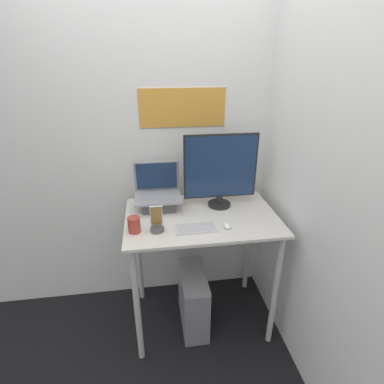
# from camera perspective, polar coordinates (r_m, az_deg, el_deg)

# --- Properties ---
(ground_plane) EXTENTS (12.00, 12.00, 0.00)m
(ground_plane) POSITION_cam_1_polar(r_m,az_deg,el_deg) (2.41, 3.09, -28.39)
(ground_plane) COLOR black
(wall_back) EXTENTS (6.00, 0.06, 2.60)m
(wall_back) POSITION_cam_1_polar(r_m,az_deg,el_deg) (2.29, 0.08, 8.83)
(wall_back) COLOR silver
(wall_back) RESTS_ON ground_plane
(wall_side_right) EXTENTS (0.05, 6.00, 2.60)m
(wall_side_right) POSITION_cam_1_polar(r_m,az_deg,el_deg) (1.80, 23.07, 2.44)
(wall_side_right) COLOR silver
(wall_side_right) RESTS_ON ground_plane
(desk) EXTENTS (1.03, 0.68, 0.93)m
(desk) POSITION_cam_1_polar(r_m,az_deg,el_deg) (2.12, 1.77, -8.09)
(desk) COLOR beige
(desk) RESTS_ON ground_plane
(laptop) EXTENTS (0.32, 0.25, 0.32)m
(laptop) POSITION_cam_1_polar(r_m,az_deg,el_deg) (2.13, -6.49, -1.00)
(laptop) COLOR #4C4C51
(laptop) RESTS_ON desk
(monitor) EXTENTS (0.51, 0.16, 0.53)m
(monitor) POSITION_cam_1_polar(r_m,az_deg,el_deg) (2.09, 5.45, 3.97)
(monitor) COLOR black
(monitor) RESTS_ON desk
(keyboard) EXTENTS (0.26, 0.12, 0.02)m
(keyboard) POSITION_cam_1_polar(r_m,az_deg,el_deg) (1.88, 0.75, -6.91)
(keyboard) COLOR silver
(keyboard) RESTS_ON desk
(mouse) EXTENTS (0.04, 0.07, 0.03)m
(mouse) POSITION_cam_1_polar(r_m,az_deg,el_deg) (1.91, 6.71, -6.36)
(mouse) COLOR white
(mouse) RESTS_ON desk
(cell_phone) EXTENTS (0.09, 0.09, 0.17)m
(cell_phone) POSITION_cam_1_polar(r_m,az_deg,el_deg) (1.87, -6.73, -6.08)
(cell_phone) COLOR #4C4C51
(cell_phone) RESTS_ON desk
(computer_tower) EXTENTS (0.18, 0.45, 0.47)m
(computer_tower) POSITION_cam_1_polar(r_m,az_deg,el_deg) (2.41, 0.22, -19.74)
(computer_tower) COLOR gray
(computer_tower) RESTS_ON ground_plane
(mug) EXTENTS (0.08, 0.08, 0.10)m
(mug) POSITION_cam_1_polar(r_m,az_deg,el_deg) (1.87, -10.98, -6.14)
(mug) COLOR #9E382D
(mug) RESTS_ON desk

